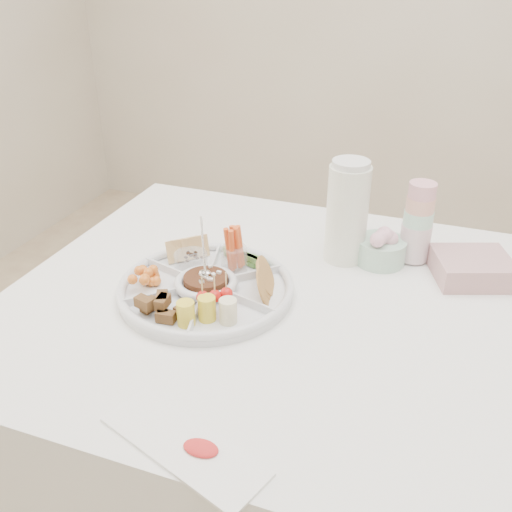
% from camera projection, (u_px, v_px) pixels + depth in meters
% --- Properties ---
extents(dining_table, '(1.52, 1.02, 0.76)m').
position_uv_depth(dining_table, '(344.00, 444.00, 1.37)').
color(dining_table, white).
rests_on(dining_table, floor).
extents(party_tray, '(0.47, 0.47, 0.04)m').
position_uv_depth(party_tray, '(206.00, 286.00, 1.25)').
color(party_tray, white).
rests_on(party_tray, dining_table).
extents(bean_dip, '(0.12, 0.12, 0.04)m').
position_uv_depth(bean_dip, '(206.00, 283.00, 1.24)').
color(bean_dip, '#462713').
rests_on(bean_dip, party_tray).
extents(tortillas, '(0.13, 0.13, 0.06)m').
position_uv_depth(tortillas, '(265.00, 281.00, 1.22)').
color(tortillas, '#AF6C46').
rests_on(tortillas, party_tray).
extents(carrot_cucumber, '(0.15, 0.15, 0.11)m').
position_uv_depth(carrot_cucumber, '(242.00, 247.00, 1.32)').
color(carrot_cucumber, '#ED5A24').
rests_on(carrot_cucumber, party_tray).
extents(pita_raisins, '(0.13, 0.13, 0.06)m').
position_uv_depth(pita_raisins, '(187.00, 251.00, 1.34)').
color(pita_raisins, tan).
rests_on(pita_raisins, party_tray).
extents(cherries, '(0.12, 0.12, 0.04)m').
position_uv_depth(cherries, '(147.00, 277.00, 1.25)').
color(cherries, orange).
rests_on(cherries, party_tray).
extents(granola_chunks, '(0.12, 0.12, 0.04)m').
position_uv_depth(granola_chunks, '(164.00, 307.00, 1.15)').
color(granola_chunks, brown).
rests_on(granola_chunks, party_tray).
extents(banana_tomato, '(0.14, 0.14, 0.10)m').
position_uv_depth(banana_tomato, '(227.00, 302.00, 1.12)').
color(banana_tomato, '#DFD762').
rests_on(banana_tomato, party_tray).
extents(cup_stack, '(0.09, 0.09, 0.20)m').
position_uv_depth(cup_stack, '(418.00, 223.00, 1.35)').
color(cup_stack, white).
rests_on(cup_stack, dining_table).
extents(thermos, '(0.11, 0.11, 0.26)m').
position_uv_depth(thermos, '(347.00, 211.00, 1.34)').
color(thermos, silver).
rests_on(thermos, dining_table).
extents(flower_bowl, '(0.14, 0.14, 0.09)m').
position_uv_depth(flower_bowl, '(381.00, 246.00, 1.36)').
color(flower_bowl, silver).
rests_on(flower_bowl, dining_table).
extents(napkin_stack, '(0.21, 0.19, 0.06)m').
position_uv_depth(napkin_stack, '(472.00, 268.00, 1.30)').
color(napkin_stack, '#BA8B8C').
rests_on(napkin_stack, dining_table).
extents(placemat, '(0.30, 0.18, 0.01)m').
position_uv_depth(placemat, '(183.00, 446.00, 0.87)').
color(placemat, white).
rests_on(placemat, dining_table).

